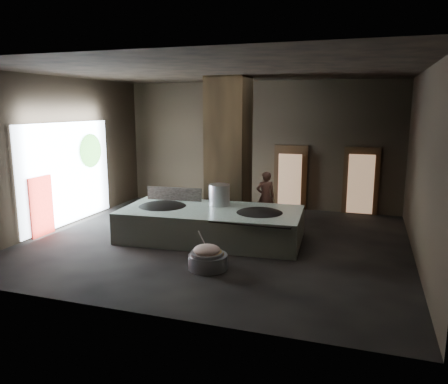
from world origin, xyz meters
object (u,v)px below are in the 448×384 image
(hearth_platform, at_px, (211,224))
(cook, at_px, (265,197))
(stock_pot, at_px, (219,196))
(veg_basin, at_px, (208,262))
(wok_left, at_px, (163,209))
(meat_basin, at_px, (207,261))
(wok_right, at_px, (259,216))

(hearth_platform, bearing_deg, cook, 63.22)
(hearth_platform, xyz_separation_m, stock_pot, (0.05, 0.55, 0.70))
(cook, bearing_deg, veg_basin, 62.14)
(hearth_platform, height_order, veg_basin, hearth_platform)
(veg_basin, bearing_deg, stock_pot, 103.65)
(wok_left, bearing_deg, veg_basin, -44.08)
(wok_left, height_order, meat_basin, wok_left)
(cook, bearing_deg, hearth_platform, 42.88)
(wok_right, distance_m, veg_basin, 2.35)
(meat_basin, bearing_deg, wok_right, 73.57)
(veg_basin, bearing_deg, wok_left, 135.92)
(wok_left, height_order, cook, cook)
(stock_pot, xyz_separation_m, meat_basin, (0.64, -2.73, -0.93))
(stock_pot, relative_size, veg_basin, 0.72)
(cook, height_order, veg_basin, cook)
(wok_right, bearing_deg, stock_pot, 158.96)
(wok_left, relative_size, wok_right, 1.07)
(meat_basin, bearing_deg, stock_pot, 103.23)
(wok_left, xyz_separation_m, veg_basin, (2.15, -2.08, -0.59))
(hearth_platform, bearing_deg, veg_basin, -75.70)
(wok_left, distance_m, cook, 3.40)
(wok_left, xyz_separation_m, stock_pot, (1.50, 0.60, 0.38))
(cook, xyz_separation_m, meat_basin, (-0.29, -4.51, -0.61))
(cook, bearing_deg, meat_basin, 62.05)
(stock_pot, height_order, cook, cook)
(wok_right, xyz_separation_m, cook, (-0.37, 2.28, 0.06))
(wok_right, height_order, meat_basin, wok_right)
(hearth_platform, relative_size, stock_pot, 7.67)
(veg_basin, bearing_deg, hearth_platform, 108.20)
(hearth_platform, height_order, stock_pot, stock_pot)
(cook, relative_size, meat_basin, 2.20)
(stock_pot, bearing_deg, meat_basin, -76.77)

